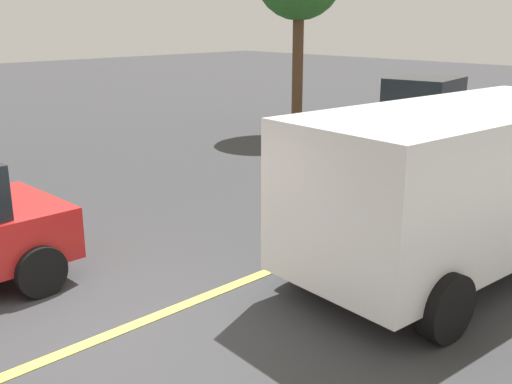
# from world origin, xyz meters

# --- Properties ---
(ground_plane) EXTENTS (80.00, 80.00, 0.00)m
(ground_plane) POSITION_xyz_m (0.00, 0.00, 0.00)
(ground_plane) COLOR #38383A
(lane_marking_centre) EXTENTS (28.00, 0.16, 0.01)m
(lane_marking_centre) POSITION_xyz_m (3.00, 0.00, 0.01)
(lane_marking_centre) COLOR #E0D14C
(white_van) EXTENTS (5.35, 2.60, 2.20)m
(white_van) POSITION_xyz_m (4.66, -1.68, 1.27)
(white_van) COLOR white
(white_van) RESTS_ON ground_plane
(car_white_far_lane) EXTENTS (4.31, 2.63, 1.71)m
(car_white_far_lane) POSITION_xyz_m (12.35, 3.46, 0.85)
(car_white_far_lane) COLOR white
(car_white_far_lane) RESTS_ON ground_plane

